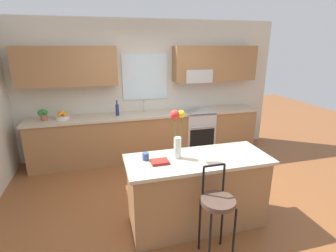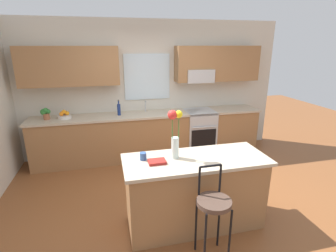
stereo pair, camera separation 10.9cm
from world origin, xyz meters
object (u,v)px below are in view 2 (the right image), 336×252
bar_stool_near (214,206)px  cookbook (157,162)px  mug_ceramic (143,156)px  bottle_olive_oil (119,109)px  kitchen_island (195,192)px  flower_vase (175,132)px  fruit_bowl_oranges (64,115)px  potted_plant_small (45,113)px  oven_range (199,132)px

bar_stool_near → cookbook: size_ratio=5.21×
mug_ceramic → bottle_olive_oil: (-0.15, 2.12, 0.07)m
mug_ceramic → cookbook: size_ratio=0.45×
bar_stool_near → bottle_olive_oil: size_ratio=3.54×
kitchen_island → bottle_olive_oil: 2.43m
bar_stool_near → flower_vase: bearing=111.3°
kitchen_island → mug_ceramic: mug_ceramic is taller
fruit_bowl_oranges → bottle_olive_oil: bottle_olive_oil is taller
cookbook → fruit_bowl_oranges: (-1.29, 2.25, 0.04)m
fruit_bowl_oranges → potted_plant_small: bearing=-179.8°
bar_stool_near → flower_vase: (-0.25, 0.63, 0.61)m
mug_ceramic → bar_stool_near: bearing=-47.4°
bar_stool_near → cookbook: (-0.48, 0.55, 0.30)m
oven_range → flower_vase: 2.54m
bar_stool_near → flower_vase: flower_vase is taller
flower_vase → fruit_bowl_oranges: flower_vase is taller
bar_stool_near → potted_plant_small: bearing=126.7°
fruit_bowl_oranges → kitchen_island: bearing=-51.6°
bottle_olive_oil → bar_stool_near: bearing=-74.5°
potted_plant_small → oven_range: bearing=-0.5°
fruit_bowl_oranges → potted_plant_small: 0.32m
bar_stool_near → mug_ceramic: (-0.62, 0.68, 0.33)m
flower_vase → fruit_bowl_oranges: 2.66m
potted_plant_small → mug_ceramic: bearing=-55.5°
oven_range → cookbook: cookbook is taller
kitchen_island → bar_stool_near: (0.00, -0.57, 0.17)m
oven_range → bar_stool_near: 2.91m
kitchen_island → bottle_olive_oil: size_ratio=5.93×
kitchen_island → mug_ceramic: 0.81m
bar_stool_near → flower_vase: size_ratio=1.75×
flower_vase → kitchen_island: bearing=-15.5°
flower_vase → cookbook: (-0.23, -0.08, -0.31)m
flower_vase → fruit_bowl_oranges: size_ratio=2.48×
kitchen_island → flower_vase: (-0.25, 0.07, 0.79)m
bottle_olive_oil → potted_plant_small: bottle_olive_oil is taller
cookbook → flower_vase: bearing=19.5°
bar_stool_near → bottle_olive_oil: (-0.78, 2.80, 0.40)m
cookbook → bottle_olive_oil: (-0.30, 2.25, 0.10)m
mug_ceramic → potted_plant_small: 2.58m
kitchen_island → fruit_bowl_oranges: size_ratio=7.27×
kitchen_island → flower_vase: bearing=164.5°
bar_stool_near → mug_ceramic: bearing=132.6°
oven_range → flower_vase: size_ratio=1.54×
potted_plant_small → bottle_olive_oil: bearing=-0.1°
mug_ceramic → potted_plant_small: bearing=124.5°
flower_vase → bottle_olive_oil: (-0.53, 2.16, -0.21)m
cookbook → kitchen_island: bearing=1.7°
fruit_bowl_oranges → flower_vase: bearing=-54.9°
cookbook → potted_plant_small: 2.77m
mug_ceramic → cookbook: bearing=-41.1°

